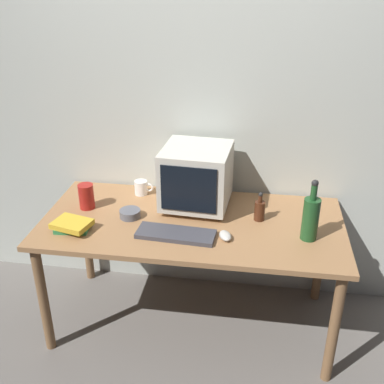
% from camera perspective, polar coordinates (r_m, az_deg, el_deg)
% --- Properties ---
extents(ground_plane, '(6.00, 6.00, 0.00)m').
position_cam_1_polar(ground_plane, '(3.07, 0.00, -15.41)').
color(ground_plane, slate).
extents(back_wall, '(4.00, 0.08, 2.50)m').
position_cam_1_polar(back_wall, '(2.86, 1.40, 10.22)').
color(back_wall, beige).
rests_on(back_wall, ground).
extents(desk, '(1.70, 0.81, 0.73)m').
position_cam_1_polar(desk, '(2.68, 0.00, -4.97)').
color(desk, '#9E7047').
rests_on(desk, ground).
extents(crt_monitor, '(0.41, 0.41, 0.37)m').
position_cam_1_polar(crt_monitor, '(2.71, 0.45, 1.89)').
color(crt_monitor, beige).
rests_on(crt_monitor, desk).
extents(keyboard, '(0.43, 0.18, 0.02)m').
position_cam_1_polar(keyboard, '(2.49, -1.99, -5.16)').
color(keyboard, '#3F3F47').
rests_on(keyboard, desk).
extents(computer_mouse, '(0.09, 0.12, 0.04)m').
position_cam_1_polar(computer_mouse, '(2.47, 4.10, -5.36)').
color(computer_mouse, beige).
rests_on(computer_mouse, desk).
extents(bottle_tall, '(0.09, 0.09, 0.34)m').
position_cam_1_polar(bottle_tall, '(2.49, 14.33, -3.01)').
color(bottle_tall, '#1E4C23').
rests_on(bottle_tall, desk).
extents(bottle_short, '(0.06, 0.06, 0.17)m').
position_cam_1_polar(bottle_short, '(2.65, 8.28, -2.17)').
color(bottle_short, '#472314').
rests_on(bottle_short, desk).
extents(book_stack, '(0.23, 0.19, 0.05)m').
position_cam_1_polar(book_stack, '(2.62, -14.46, -3.97)').
color(book_stack, '#33894C').
rests_on(book_stack, desk).
extents(mug, '(0.12, 0.08, 0.09)m').
position_cam_1_polar(mug, '(2.93, -6.21, 0.54)').
color(mug, white).
rests_on(mug, desk).
extents(cd_spindle, '(0.12, 0.12, 0.04)m').
position_cam_1_polar(cd_spindle, '(2.69, -7.59, -2.63)').
color(cd_spindle, '#595B66').
rests_on(cd_spindle, desk).
extents(metal_canister, '(0.09, 0.09, 0.15)m').
position_cam_1_polar(metal_canister, '(2.81, -12.81, -0.52)').
color(metal_canister, '#A51E19').
rests_on(metal_canister, desk).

